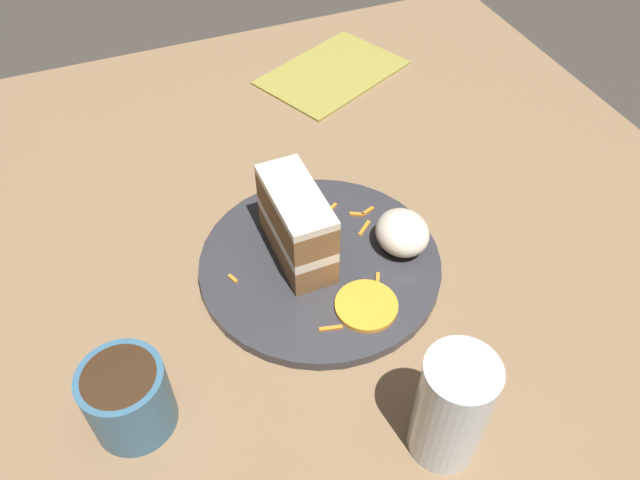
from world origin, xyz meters
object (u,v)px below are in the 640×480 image
object	(u,v)px
cake_slice	(297,224)
orange_garnish	(366,305)
coffee_mug	(127,397)
plate	(320,263)
menu_card	(332,73)
cream_dollop	(402,233)
drinking_glass	(450,413)

from	to	relation	value
cake_slice	orange_garnish	world-z (taller)	cake_slice
orange_garnish	coffee_mug	world-z (taller)	coffee_mug
cake_slice	plate	bearing A→B (deg)	134.83
cake_slice	menu_card	bearing A→B (deg)	-119.54
orange_garnish	plate	bearing A→B (deg)	14.31
menu_card	coffee_mug	bearing A→B (deg)	115.23
cake_slice	orange_garnish	distance (m)	0.12
plate	cake_slice	distance (m)	0.06
cream_dollop	orange_garnish	distance (m)	0.10
drinking_glass	coffee_mug	xyz separation A→B (m)	(0.13, 0.26, -0.01)
cake_slice	cream_dollop	world-z (taller)	cake_slice
cake_slice	cream_dollop	xyz separation A→B (m)	(-0.04, -0.12, -0.02)
cake_slice	cream_dollop	distance (m)	0.12
plate	cake_slice	xyz separation A→B (m)	(0.02, 0.02, 0.05)
plate	cake_slice	size ratio (longest dim) A/B	2.31
cake_slice	menu_card	size ratio (longest dim) A/B	0.54
menu_card	orange_garnish	bearing A→B (deg)	136.68
orange_garnish	menu_card	bearing A→B (deg)	-18.37
plate	drinking_glass	world-z (taller)	drinking_glass
drinking_glass	orange_garnish	bearing A→B (deg)	1.34
orange_garnish	drinking_glass	xyz separation A→B (m)	(-0.16, -0.00, 0.04)
menu_card	cream_dollop	bearing A→B (deg)	143.96
plate	cream_dollop	bearing A→B (deg)	-99.22
orange_garnish	menu_card	distance (m)	0.48
cake_slice	cream_dollop	size ratio (longest dim) A/B	1.79
orange_garnish	menu_card	world-z (taller)	orange_garnish
coffee_mug	menu_card	world-z (taller)	coffee_mug
coffee_mug	cake_slice	bearing A→B (deg)	-58.28
plate	drinking_glass	distance (m)	0.25
menu_card	plate	bearing A→B (deg)	130.35
cake_slice	drinking_glass	distance (m)	0.27
orange_garnish	coffee_mug	distance (m)	0.26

